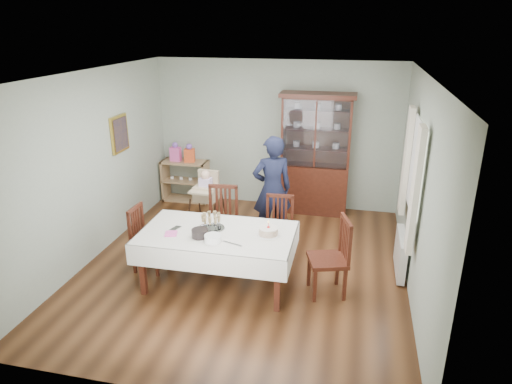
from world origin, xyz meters
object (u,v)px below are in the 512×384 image
(chair_far_left, at_px, (222,235))
(birthday_cake, at_px, (268,232))
(china_cabinet, at_px, (315,153))
(champagne_tray, at_px, (211,224))
(sideboard, at_px, (186,181))
(high_chair, at_px, (207,208))
(chair_far_right, at_px, (278,241))
(woman, at_px, (272,189))
(chair_end_left, at_px, (150,251))
(gift_bag_pink, at_px, (175,153))
(dining_table, at_px, (218,258))
(gift_bag_orange, at_px, (189,154))
(chair_end_right, at_px, (328,272))

(chair_far_left, xyz_separation_m, birthday_cake, (0.86, -0.78, 0.51))
(china_cabinet, xyz_separation_m, birthday_cake, (-0.31, -2.73, -0.31))
(china_cabinet, xyz_separation_m, champagne_tray, (-1.08, -2.71, -0.29))
(china_cabinet, distance_m, sideboard, 2.60)
(sideboard, height_order, high_chair, high_chair)
(chair_far_right, xyz_separation_m, woman, (-0.21, 0.59, 0.58))
(birthday_cake, bearing_deg, chair_end_left, 176.10)
(gift_bag_pink, bearing_deg, chair_far_left, -52.53)
(chair_far_left, height_order, woman, woman)
(dining_table, relative_size, sideboard, 2.24)
(gift_bag_pink, bearing_deg, champagne_tray, -59.64)
(champagne_tray, distance_m, birthday_cake, 0.77)
(dining_table, xyz_separation_m, chair_far_right, (0.65, 0.87, -0.10))
(gift_bag_pink, bearing_deg, gift_bag_orange, -0.00)
(dining_table, height_order, champagne_tray, champagne_tray)
(high_chair, bearing_deg, chair_end_right, -29.91)
(chair_far_left, height_order, birthday_cake, chair_far_left)
(sideboard, relative_size, chair_far_left, 0.87)
(woman, bearing_deg, china_cabinet, -136.27)
(woman, bearing_deg, chair_far_right, 85.11)
(woman, height_order, gift_bag_pink, woman)
(high_chair, bearing_deg, chair_far_right, -22.18)
(sideboard, xyz_separation_m, high_chair, (0.86, -1.28, 0.02))
(woman, relative_size, high_chair, 1.60)
(gift_bag_pink, xyz_separation_m, gift_bag_orange, (0.28, -0.00, -0.00))
(china_cabinet, bearing_deg, dining_table, -109.32)
(chair_far_right, height_order, gift_bag_orange, gift_bag_orange)
(dining_table, relative_size, champagne_tray, 5.73)
(dining_table, height_order, high_chair, high_chair)
(chair_far_left, relative_size, birthday_cake, 3.61)
(dining_table, bearing_deg, chair_end_right, 3.76)
(chair_far_right, distance_m, woman, 0.85)
(high_chair, bearing_deg, chair_end_left, -102.33)
(china_cabinet, distance_m, gift_bag_orange, 2.39)
(chair_end_right, bearing_deg, gift_bag_pink, -147.85)
(chair_end_right, bearing_deg, chair_end_left, -109.00)
(sideboard, distance_m, high_chair, 1.54)
(chair_end_left, height_order, gift_bag_pink, gift_bag_pink)
(china_cabinet, distance_m, high_chair, 2.18)
(china_cabinet, distance_m, chair_end_right, 2.85)
(china_cabinet, distance_m, champagne_tray, 2.93)
(chair_far_right, relative_size, champagne_tray, 2.69)
(chair_far_right, height_order, woman, woman)
(woman, bearing_deg, gift_bag_pink, -55.98)
(chair_far_left, xyz_separation_m, chair_end_left, (-0.87, -0.67, -0.03))
(gift_bag_orange, bearing_deg, birthday_cake, -52.79)
(chair_end_left, bearing_deg, high_chair, -14.57)
(china_cabinet, distance_m, chair_far_left, 2.41)
(chair_end_right, height_order, gift_bag_orange, gift_bag_orange)
(china_cabinet, bearing_deg, gift_bag_pink, 179.97)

